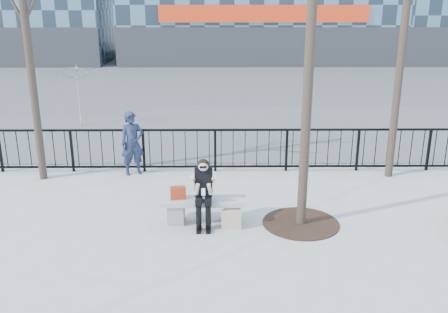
{
  "coord_description": "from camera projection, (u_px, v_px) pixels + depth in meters",
  "views": [
    {
      "loc": [
        0.31,
        -8.98,
        4.28
      ],
      "look_at": [
        0.4,
        0.8,
        1.1
      ],
      "focal_mm": 40.0,
      "sensor_mm": 36.0,
      "label": 1
    }
  ],
  "objects": [
    {
      "name": "street_surface",
      "position": [
        213.0,
        87.0,
        24.13
      ],
      "size": [
        60.0,
        23.0,
        0.01
      ],
      "primitive_type": "cube",
      "color": "#474747",
      "rests_on": "ground"
    },
    {
      "name": "seated_woman",
      "position": [
        204.0,
        194.0,
        9.5
      ],
      "size": [
        0.5,
        0.64,
        1.34
      ],
      "color": "black",
      "rests_on": "ground"
    },
    {
      "name": "shopping_bag",
      "position": [
        231.0,
        220.0,
        9.54
      ],
      "size": [
        0.39,
        0.16,
        0.36
      ],
      "primitive_type": "cube",
      "rotation": [
        0.0,
        0.0,
        -0.07
      ],
      "color": "#CCB790",
      "rests_on": "ground"
    },
    {
      "name": "ground",
      "position": [
        204.0,
        222.0,
        9.86
      ],
      "size": [
        120.0,
        120.0,
        0.0
      ],
      "primitive_type": "plane",
      "color": "#969591",
      "rests_on": "ground"
    },
    {
      "name": "vendor_umbrella",
      "position": [
        78.0,
        96.0,
        16.76
      ],
      "size": [
        2.99,
        3.02,
        2.09
      ],
      "primitive_type": "imported",
      "rotation": [
        0.0,
        0.0,
        -0.39
      ],
      "color": "yellow",
      "rests_on": "ground"
    },
    {
      "name": "tree_grate",
      "position": [
        301.0,
        223.0,
        9.78
      ],
      "size": [
        1.5,
        1.5,
        0.02
      ],
      "primitive_type": "cylinder",
      "color": "black",
      "rests_on": "ground"
    },
    {
      "name": "bench_main",
      "position": [
        204.0,
        208.0,
        9.77
      ],
      "size": [
        1.65,
        0.46,
        0.49
      ],
      "color": "slate",
      "rests_on": "ground"
    },
    {
      "name": "standing_man",
      "position": [
        132.0,
        143.0,
        12.26
      ],
      "size": [
        0.69,
        0.58,
        1.59
      ],
      "primitive_type": "imported",
      "rotation": [
        0.0,
        0.0,
        0.41
      ],
      "color": "black",
      "rests_on": "ground"
    },
    {
      "name": "railing",
      "position": [
        207.0,
        150.0,
        12.54
      ],
      "size": [
        14.0,
        0.06,
        1.1
      ],
      "color": "black",
      "rests_on": "ground"
    },
    {
      "name": "handbag",
      "position": [
        178.0,
        193.0,
        9.69
      ],
      "size": [
        0.32,
        0.19,
        0.25
      ],
      "primitive_type": "cube",
      "rotation": [
        0.0,
        0.0,
        0.16
      ],
      "color": "#A52D14",
      "rests_on": "bench_main"
    }
  ]
}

